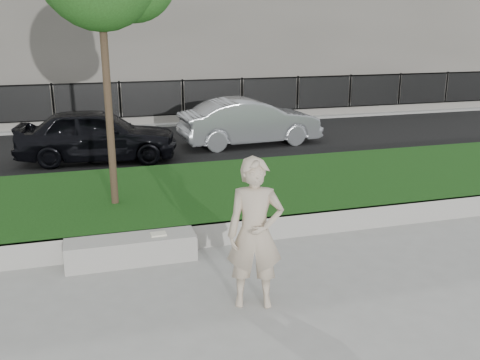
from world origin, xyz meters
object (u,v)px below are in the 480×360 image
object	(u,v)px
man	(255,234)
book	(158,234)
car_silver	(250,122)
car_dark	(97,134)
stone_bench	(131,250)

from	to	relation	value
man	book	size ratio (longest dim) A/B	8.39
man	car_silver	xyz separation A→B (m)	(2.74, 8.99, -0.26)
book	car_dark	distance (m)	6.55
car_dark	car_silver	world-z (taller)	car_dark
car_silver	man	bearing A→B (deg)	159.00
stone_bench	book	world-z (taller)	book
stone_bench	book	bearing A→B (deg)	-1.64
car_dark	car_silver	xyz separation A→B (m)	(4.41, 0.75, -0.01)
man	car_dark	distance (m)	8.41
stone_bench	book	distance (m)	0.47
stone_bench	book	xyz separation A→B (m)	(0.42, -0.01, 0.21)
book	car_dark	size ratio (longest dim) A/B	0.06
book	car_silver	world-z (taller)	car_silver
car_dark	car_silver	bearing A→B (deg)	-72.21
car_dark	stone_bench	bearing A→B (deg)	-169.58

